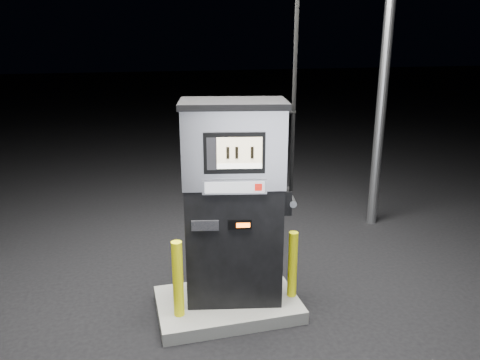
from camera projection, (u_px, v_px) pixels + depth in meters
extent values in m
plane|color=black|center=(228.00, 310.00, 5.43)|extent=(80.00, 80.00, 0.00)
cube|color=slate|center=(228.00, 304.00, 5.41)|extent=(1.60, 1.00, 0.15)
cylinder|color=gray|center=(383.00, 89.00, 7.35)|extent=(0.16, 0.16, 4.50)
cube|color=black|center=(234.00, 241.00, 5.27)|extent=(1.15, 0.81, 1.38)
cube|color=#B4B3BB|center=(233.00, 146.00, 4.95)|extent=(1.17, 0.84, 0.83)
cube|color=black|center=(233.00, 103.00, 4.82)|extent=(1.23, 0.89, 0.07)
cube|color=black|center=(234.00, 153.00, 4.64)|extent=(0.61, 0.16, 0.42)
cube|color=beige|center=(239.00, 150.00, 4.62)|extent=(0.44, 0.10, 0.26)
cube|color=white|center=(239.00, 166.00, 4.67)|extent=(0.44, 0.10, 0.06)
cube|color=#B4B3BB|center=(235.00, 187.00, 4.75)|extent=(0.65, 0.17, 0.15)
cube|color=#A8ABB1|center=(235.00, 187.00, 4.73)|extent=(0.59, 0.13, 0.12)
cube|color=#A4130A|center=(258.00, 187.00, 4.74)|extent=(0.08, 0.02, 0.08)
cube|color=black|center=(240.00, 225.00, 4.88)|extent=(0.24, 0.07, 0.10)
cube|color=#F45A0C|center=(243.00, 225.00, 4.86)|extent=(0.14, 0.03, 0.05)
cube|color=black|center=(205.00, 226.00, 4.86)|extent=(0.29, 0.09, 0.11)
cube|color=black|center=(286.00, 201.00, 5.16)|extent=(0.15, 0.22, 0.27)
cylinder|color=gray|center=(292.00, 201.00, 5.16)|extent=(0.13, 0.25, 0.08)
cylinder|color=black|center=(296.00, 26.00, 4.57)|extent=(0.05, 0.05, 3.41)
cylinder|color=#EEEB0D|center=(178.00, 279.00, 4.96)|extent=(0.13, 0.13, 0.86)
cylinder|color=#EEEB0D|center=(293.00, 264.00, 5.35)|extent=(0.12, 0.12, 0.79)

